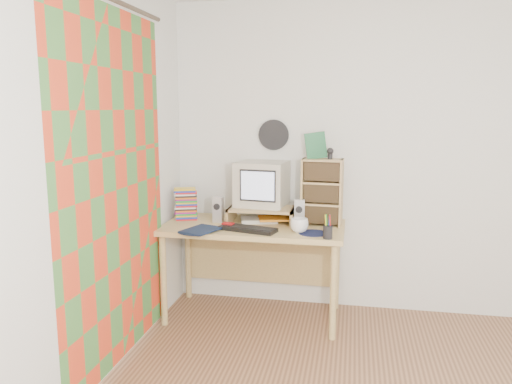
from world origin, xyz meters
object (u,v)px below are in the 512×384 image
at_px(desk, 255,239).
at_px(diary, 190,227).
at_px(keyboard, 248,229).
at_px(crt_monitor, 261,184).
at_px(cd_rack, 322,192).
at_px(dvd_stack, 186,205).
at_px(mug, 299,225).

height_order(desk, diary, diary).
height_order(desk, keyboard, keyboard).
xyz_separation_m(desk, crt_monitor, (0.03, 0.09, 0.43)).
bearing_deg(diary, desk, 56.42).
bearing_deg(diary, crt_monitor, 61.11).
xyz_separation_m(cd_rack, diary, (-0.95, -0.38, -0.23)).
xyz_separation_m(desk, cd_rack, (0.52, 0.06, 0.39)).
height_order(keyboard, cd_rack, cd_rack).
bearing_deg(crt_monitor, keyboard, -87.75).
height_order(dvd_stack, diary, dvd_stack).
xyz_separation_m(dvd_stack, cd_rack, (1.10, 0.02, 0.14)).
distance_m(desk, mug, 0.48).
relative_size(cd_rack, mug, 3.90).
xyz_separation_m(desk, mug, (0.38, -0.23, 0.19)).
bearing_deg(keyboard, cd_rack, 46.11).
height_order(crt_monitor, keyboard, crt_monitor).
bearing_deg(desk, cd_rack, 6.07).
distance_m(dvd_stack, mug, 0.99).
bearing_deg(mug, desk, 148.78).
bearing_deg(mug, diary, -173.49).
bearing_deg(cd_rack, crt_monitor, -179.30).
bearing_deg(keyboard, diary, -156.55).
xyz_separation_m(keyboard, dvd_stack, (-0.58, 0.29, 0.11)).
xyz_separation_m(dvd_stack, diary, (0.15, -0.35, -0.10)).
xyz_separation_m(desk, diary, (-0.43, -0.32, 0.16)).
bearing_deg(mug, dvd_stack, 164.86).
bearing_deg(cd_rack, mug, -112.42).
bearing_deg(diary, keyboard, 28.11).
distance_m(desk, dvd_stack, 0.63).
distance_m(keyboard, diary, 0.43).
bearing_deg(diary, dvd_stack, 132.88).
relative_size(dvd_stack, mug, 1.84).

